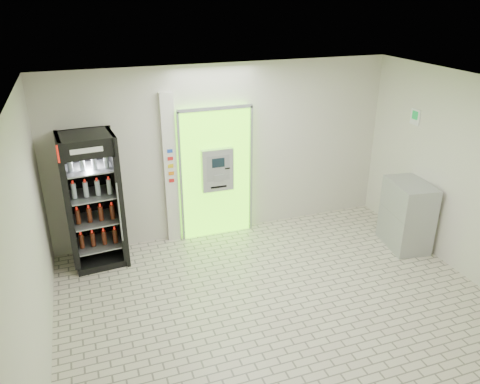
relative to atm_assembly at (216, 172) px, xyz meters
name	(u,v)px	position (x,y,z in m)	size (l,w,h in m)	color
ground	(281,308)	(0.20, -2.41, -1.17)	(6.00, 6.00, 0.00)	beige
room_shell	(286,186)	(0.20, -2.41, 0.67)	(6.00, 6.00, 6.00)	beige
atm_assembly	(216,172)	(0.00, 0.00, 0.00)	(1.30, 0.24, 2.33)	#67EC15
pillar	(170,170)	(-0.78, 0.04, 0.13)	(0.22, 0.11, 2.60)	silver
beverage_cooler	(94,203)	(-2.07, -0.27, -0.14)	(0.86, 0.80, 2.14)	black
steel_cabinet	(407,215)	(2.90, -1.51, -0.59)	(0.71, 0.95, 1.16)	#A4A6AB
exit_sign	(415,117)	(3.19, -1.01, 0.95)	(0.02, 0.22, 0.26)	white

